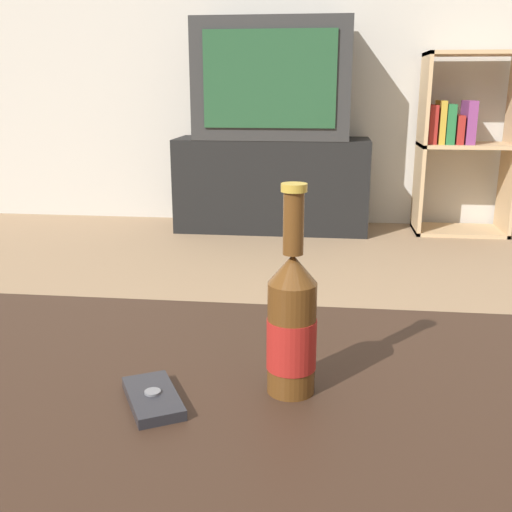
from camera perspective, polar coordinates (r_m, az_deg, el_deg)
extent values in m
cube|color=#332116|center=(0.76, -4.47, -17.05)|extent=(1.40, 0.84, 0.04)
cube|color=black|center=(3.44, 1.53, 6.82)|extent=(1.08, 0.37, 0.52)
cube|color=#2D2D2D|center=(3.40, 1.61, 16.43)|extent=(0.84, 0.38, 0.63)
cube|color=#234C2D|center=(3.21, 1.28, 16.47)|extent=(0.69, 0.01, 0.49)
cube|color=tan|center=(3.49, 15.46, 10.17)|extent=(0.02, 0.30, 0.98)
cube|color=tan|center=(3.59, 23.15, 9.63)|extent=(0.02, 0.30, 0.98)
cube|color=tan|center=(3.60, 18.67, 2.33)|extent=(0.50, 0.30, 0.02)
cube|color=tan|center=(3.53, 19.36, 9.92)|extent=(0.50, 0.30, 0.02)
cube|color=tan|center=(3.52, 20.10, 17.68)|extent=(0.50, 0.30, 0.02)
cube|color=maroon|center=(3.48, 16.30, 11.97)|extent=(0.04, 0.21, 0.21)
cube|color=#B7932D|center=(3.49, 17.12, 12.10)|extent=(0.03, 0.21, 0.23)
cube|color=#236B38|center=(3.50, 17.82, 11.91)|extent=(0.05, 0.21, 0.21)
cube|color=maroon|center=(3.51, 18.62, 11.38)|extent=(0.04, 0.21, 0.15)
cube|color=#7F3875|center=(3.52, 19.55, 11.92)|extent=(0.05, 0.21, 0.23)
cylinder|color=#563314|center=(0.79, 3.40, -7.81)|extent=(0.06, 0.06, 0.15)
cylinder|color=maroon|center=(0.79, 3.39, -8.32)|extent=(0.07, 0.07, 0.07)
cone|color=#563314|center=(0.75, 3.51, -1.22)|extent=(0.06, 0.06, 0.04)
cylinder|color=#563314|center=(0.74, 3.59, 3.12)|extent=(0.03, 0.03, 0.08)
cylinder|color=#B79333|center=(0.73, 3.65, 6.53)|extent=(0.03, 0.03, 0.01)
cube|color=#232328|center=(0.80, -9.79, -13.18)|extent=(0.11, 0.13, 0.01)
cylinder|color=slate|center=(0.79, -9.82, -12.64)|extent=(0.02, 0.02, 0.00)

